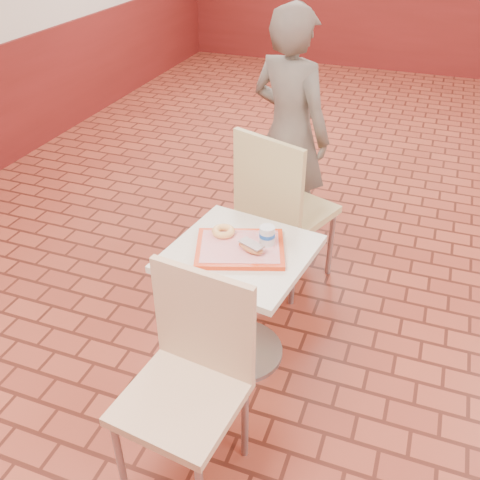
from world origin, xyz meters
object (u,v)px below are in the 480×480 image
(main_table, at_px, (240,287))
(chair_main_front, at_px, (190,373))
(customer, at_px, (290,133))
(serving_tray, at_px, (240,248))
(chair_main_back, at_px, (280,204))
(long_john_donut, at_px, (251,247))
(paper_cup, at_px, (267,235))
(ring_donut, at_px, (223,231))

(main_table, relative_size, chair_main_front, 0.71)
(customer, height_order, serving_tray, customer)
(chair_main_back, bearing_deg, long_john_donut, 115.71)
(main_table, bearing_deg, paper_cup, 29.08)
(main_table, bearing_deg, customer, 94.84)
(customer, xyz_separation_m, long_john_donut, (0.16, -1.21, -0.07))
(chair_main_back, distance_m, customer, 0.57)
(chair_main_back, distance_m, paper_cup, 0.65)
(chair_main_front, bearing_deg, customer, 100.76)
(main_table, height_order, serving_tray, serving_tray)
(chair_main_front, distance_m, paper_cup, 0.76)
(chair_main_back, bearing_deg, ring_donut, 100.28)
(ring_donut, bearing_deg, serving_tray, -30.96)
(serving_tray, distance_m, ring_donut, 0.13)
(chair_main_back, height_order, ring_donut, chair_main_back)
(main_table, distance_m, serving_tray, 0.23)
(long_john_donut, bearing_deg, main_table, 163.32)
(chair_main_front, bearing_deg, chair_main_back, 98.11)
(long_john_donut, bearing_deg, chair_main_back, 95.04)
(main_table, distance_m, paper_cup, 0.32)
(chair_main_back, distance_m, ring_donut, 0.64)
(customer, bearing_deg, paper_cup, 122.12)
(main_table, distance_m, customer, 1.24)
(customer, distance_m, ring_donut, 1.12)
(chair_main_front, height_order, long_john_donut, chair_main_front)
(chair_main_front, height_order, paper_cup, chair_main_front)
(serving_tray, relative_size, paper_cup, 4.43)
(chair_main_back, distance_m, long_john_donut, 0.71)
(paper_cup, bearing_deg, long_john_donut, -122.76)
(main_table, relative_size, long_john_donut, 4.48)
(paper_cup, bearing_deg, serving_tray, -150.92)
(main_table, height_order, long_john_donut, long_john_donut)
(serving_tray, bearing_deg, customer, 94.84)
(serving_tray, xyz_separation_m, long_john_donut, (0.06, -0.02, 0.03))
(chair_main_front, bearing_deg, ring_donut, 108.06)
(chair_main_front, xyz_separation_m, chair_main_back, (-0.04, 1.34, 0.04))
(main_table, relative_size, ring_donut, 6.00)
(chair_main_back, height_order, customer, customer)
(ring_donut, bearing_deg, customer, 89.43)
(ring_donut, xyz_separation_m, paper_cup, (0.22, -0.00, 0.03))
(chair_main_back, bearing_deg, paper_cup, 121.16)
(long_john_donut, bearing_deg, chair_main_front, -92.02)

